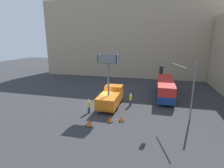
{
  "coord_description": "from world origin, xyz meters",
  "views": [
    {
      "loc": [
        7.4,
        -23.05,
        9.4
      ],
      "look_at": [
        1.35,
        0.82,
        3.15
      ],
      "focal_mm": 28.0,
      "sensor_mm": 36.0,
      "label": 1
    }
  ],
  "objects_px": {
    "utility_truck": "(111,96)",
    "traffic_cone_near_truck": "(110,120)",
    "traffic_cone_mid_road": "(122,119)",
    "traffic_light_pole": "(183,83)",
    "city_bus": "(165,87)",
    "road_worker_near_truck": "(89,106)",
    "traffic_cone_far_side": "(89,123)",
    "road_worker_directing": "(131,100)"
  },
  "relations": [
    {
      "from": "road_worker_directing",
      "to": "city_bus",
      "type": "bearing_deg",
      "value": -125.21
    },
    {
      "from": "traffic_light_pole",
      "to": "traffic_cone_near_truck",
      "type": "relative_size",
      "value": 9.73
    },
    {
      "from": "road_worker_directing",
      "to": "traffic_cone_far_side",
      "type": "bearing_deg",
      "value": 69.58
    },
    {
      "from": "traffic_cone_mid_road",
      "to": "traffic_light_pole",
      "type": "bearing_deg",
      "value": 16.51
    },
    {
      "from": "traffic_cone_far_side",
      "to": "traffic_cone_mid_road",
      "type": "bearing_deg",
      "value": 32.56
    },
    {
      "from": "utility_truck",
      "to": "traffic_cone_near_truck",
      "type": "bearing_deg",
      "value": -75.96
    },
    {
      "from": "city_bus",
      "to": "traffic_cone_near_truck",
      "type": "height_order",
      "value": "city_bus"
    },
    {
      "from": "traffic_cone_mid_road",
      "to": "city_bus",
      "type": "bearing_deg",
      "value": 64.36
    },
    {
      "from": "traffic_light_pole",
      "to": "road_worker_directing",
      "type": "bearing_deg",
      "value": 152.67
    },
    {
      "from": "road_worker_near_truck",
      "to": "traffic_cone_far_side",
      "type": "xyz_separation_m",
      "value": [
        1.32,
        -3.49,
        -0.57
      ]
    },
    {
      "from": "road_worker_directing",
      "to": "traffic_cone_mid_road",
      "type": "xyz_separation_m",
      "value": [
        -0.29,
        -5.26,
        -0.6
      ]
    },
    {
      "from": "city_bus",
      "to": "traffic_cone_mid_road",
      "type": "xyz_separation_m",
      "value": [
        -5.3,
        -11.03,
        -1.37
      ]
    },
    {
      "from": "road_worker_near_truck",
      "to": "traffic_cone_near_truck",
      "type": "distance_m",
      "value": 3.96
    },
    {
      "from": "utility_truck",
      "to": "traffic_light_pole",
      "type": "relative_size",
      "value": 1.1
    },
    {
      "from": "utility_truck",
      "to": "traffic_cone_far_side",
      "type": "distance_m",
      "value": 6.62
    },
    {
      "from": "road_worker_directing",
      "to": "traffic_cone_far_side",
      "type": "height_order",
      "value": "road_worker_directing"
    },
    {
      "from": "road_worker_directing",
      "to": "traffic_cone_far_side",
      "type": "xyz_separation_m",
      "value": [
        -3.62,
        -7.39,
        -0.59
      ]
    },
    {
      "from": "traffic_light_pole",
      "to": "traffic_cone_mid_road",
      "type": "xyz_separation_m",
      "value": [
        -6.65,
        -1.97,
        -4.31
      ]
    },
    {
      "from": "city_bus",
      "to": "traffic_light_pole",
      "type": "relative_size",
      "value": 1.57
    },
    {
      "from": "road_worker_near_truck",
      "to": "traffic_light_pole",
      "type": "bearing_deg",
      "value": 160.01
    },
    {
      "from": "road_worker_directing",
      "to": "traffic_cone_mid_road",
      "type": "distance_m",
      "value": 5.3
    },
    {
      "from": "road_worker_near_truck",
      "to": "road_worker_directing",
      "type": "relative_size",
      "value": 0.99
    },
    {
      "from": "traffic_light_pole",
      "to": "traffic_cone_far_side",
      "type": "relative_size",
      "value": 9.23
    },
    {
      "from": "traffic_light_pole",
      "to": "traffic_cone_mid_road",
      "type": "relative_size",
      "value": 9.49
    },
    {
      "from": "traffic_cone_near_truck",
      "to": "traffic_cone_far_side",
      "type": "xyz_separation_m",
      "value": [
        -2.08,
        -1.57,
        0.02
      ]
    },
    {
      "from": "utility_truck",
      "to": "traffic_cone_mid_road",
      "type": "height_order",
      "value": "utility_truck"
    },
    {
      "from": "traffic_light_pole",
      "to": "traffic_cone_near_truck",
      "type": "bearing_deg",
      "value": -162.22
    },
    {
      "from": "city_bus",
      "to": "traffic_light_pole",
      "type": "height_order",
      "value": "traffic_light_pole"
    },
    {
      "from": "traffic_light_pole",
      "to": "traffic_cone_near_truck",
      "type": "distance_m",
      "value": 9.35
    },
    {
      "from": "traffic_cone_far_side",
      "to": "road_worker_directing",
      "type": "bearing_deg",
      "value": 63.87
    },
    {
      "from": "traffic_light_pole",
      "to": "road_worker_directing",
      "type": "relative_size",
      "value": 3.67
    },
    {
      "from": "utility_truck",
      "to": "road_worker_near_truck",
      "type": "xyz_separation_m",
      "value": [
        -2.19,
        -2.97,
        -0.62
      ]
    },
    {
      "from": "traffic_light_pole",
      "to": "road_worker_near_truck",
      "type": "bearing_deg",
      "value": -176.92
    },
    {
      "from": "utility_truck",
      "to": "traffic_cone_near_truck",
      "type": "distance_m",
      "value": 5.18
    },
    {
      "from": "utility_truck",
      "to": "traffic_cone_near_truck",
      "type": "height_order",
      "value": "utility_truck"
    },
    {
      "from": "road_worker_directing",
      "to": "traffic_cone_near_truck",
      "type": "xyz_separation_m",
      "value": [
        -1.54,
        -5.82,
        -0.61
      ]
    },
    {
      "from": "city_bus",
      "to": "traffic_cone_mid_road",
      "type": "bearing_deg",
      "value": 145.65
    },
    {
      "from": "traffic_light_pole",
      "to": "road_worker_near_truck",
      "type": "height_order",
      "value": "traffic_light_pole"
    },
    {
      "from": "traffic_light_pole",
      "to": "traffic_cone_near_truck",
      "type": "height_order",
      "value": "traffic_light_pole"
    },
    {
      "from": "traffic_cone_mid_road",
      "to": "traffic_cone_near_truck",
      "type": "bearing_deg",
      "value": -155.76
    },
    {
      "from": "road_worker_directing",
      "to": "road_worker_near_truck",
      "type": "bearing_deg",
      "value": 43.92
    },
    {
      "from": "road_worker_directing",
      "to": "traffic_cone_mid_road",
      "type": "bearing_deg",
      "value": 92.56
    }
  ]
}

